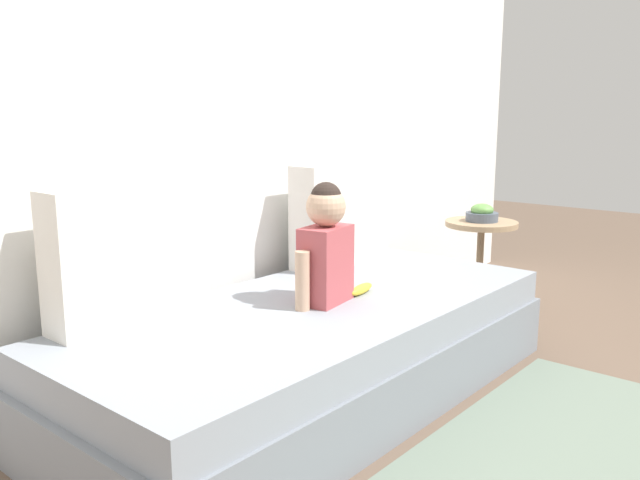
{
  "coord_description": "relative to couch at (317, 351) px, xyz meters",
  "views": [
    {
      "loc": [
        -1.88,
        -1.61,
        1.14
      ],
      "look_at": [
        0.02,
        0.0,
        0.64
      ],
      "focal_mm": 36.7,
      "sensor_mm": 36.0,
      "label": 1
    }
  ],
  "objects": [
    {
      "name": "side_table",
      "position": [
        1.5,
        0.05,
        0.21
      ],
      "size": [
        0.4,
        0.4,
        0.52
      ],
      "color": "tan",
      "rests_on": "ground"
    },
    {
      "name": "couch",
      "position": [
        0.0,
        0.0,
        0.0
      ],
      "size": [
        2.17,
        0.94,
        0.39
      ],
      "color": "gray",
      "rests_on": "ground"
    },
    {
      "name": "back_wall",
      "position": [
        0.0,
        0.6,
        0.94
      ],
      "size": [
        5.37,
        0.1,
        2.27
      ],
      "primitive_type": "cube",
      "color": "white",
      "rests_on": "ground"
    },
    {
      "name": "throw_pillow_right",
      "position": [
        0.6,
        0.37,
        0.45
      ],
      "size": [
        0.56,
        0.16,
        0.49
      ],
      "primitive_type": "cube",
      "color": "silver",
      "rests_on": "couch"
    },
    {
      "name": "toddler",
      "position": [
        0.03,
        -0.02,
        0.43
      ],
      "size": [
        0.33,
        0.17,
        0.48
      ],
      "color": "#B24C51",
      "rests_on": "couch"
    },
    {
      "name": "fruit_bowl",
      "position": [
        1.5,
        0.05,
        0.37
      ],
      "size": [
        0.18,
        0.18,
        0.1
      ],
      "color": "#4C5666",
      "rests_on": "side_table"
    },
    {
      "name": "ground_plane",
      "position": [
        0.0,
        0.0,
        -0.19
      ],
      "size": [
        12.0,
        12.0,
        0.0
      ],
      "primitive_type": "plane",
      "color": "brown"
    },
    {
      "name": "banana",
      "position": [
        0.22,
        -0.05,
        0.22
      ],
      "size": [
        0.17,
        0.07,
        0.04
      ],
      "primitive_type": "ellipsoid",
      "rotation": [
        0.0,
        0.0,
        0.16
      ],
      "color": "yellow",
      "rests_on": "couch"
    },
    {
      "name": "throw_pillow_left",
      "position": [
        -0.6,
        0.37,
        0.44
      ],
      "size": [
        0.59,
        0.16,
        0.49
      ],
      "primitive_type": "cube",
      "color": "silver",
      "rests_on": "couch"
    }
  ]
}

